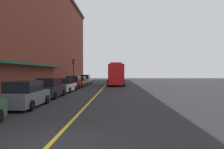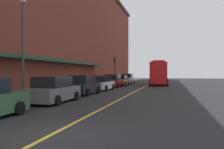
% 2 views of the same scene
% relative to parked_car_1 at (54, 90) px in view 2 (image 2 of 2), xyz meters
% --- Properties ---
extents(ground_plane, '(112.00, 112.00, 0.00)m').
position_rel_parked_car_1_xyz_m(ground_plane, '(3.88, 17.36, -0.81)').
color(ground_plane, '#232326').
extents(sidewalk_left, '(2.40, 70.00, 0.15)m').
position_rel_parked_car_1_xyz_m(sidewalk_left, '(-2.32, 17.36, -0.73)').
color(sidewalk_left, '#ADA8A0').
rests_on(sidewalk_left, ground).
extents(lane_center_stripe, '(0.16, 70.00, 0.01)m').
position_rel_parked_car_1_xyz_m(lane_center_stripe, '(3.88, 17.36, -0.80)').
color(lane_center_stripe, gold).
rests_on(lane_center_stripe, ground).
extents(brick_building_left, '(11.24, 64.00, 17.34)m').
position_rel_parked_car_1_xyz_m(brick_building_left, '(-8.55, 16.36, 7.87)').
color(brick_building_left, maroon).
rests_on(brick_building_left, ground).
extents(parked_car_1, '(2.14, 4.87, 1.72)m').
position_rel_parked_car_1_xyz_m(parked_car_1, '(0.00, 0.00, 0.00)').
color(parked_car_1, '#595B60').
rests_on(parked_car_1, ground).
extents(parked_car_2, '(2.04, 4.54, 1.76)m').
position_rel_parked_car_1_xyz_m(parked_car_2, '(-0.10, 5.82, 0.01)').
color(parked_car_2, black).
rests_on(parked_car_2, ground).
extents(parked_car_3, '(2.08, 4.54, 1.61)m').
position_rel_parked_car_1_xyz_m(parked_car_3, '(-0.05, 11.60, -0.05)').
color(parked_car_3, silver).
rests_on(parked_car_3, ground).
extents(parked_car_4, '(2.16, 4.19, 1.75)m').
position_rel_parked_car_1_xyz_m(parked_car_4, '(-0.16, 17.26, 0.01)').
color(parked_car_4, maroon).
rests_on(parked_car_4, ground).
extents(parked_car_5, '(1.97, 4.21, 1.57)m').
position_rel_parked_car_1_xyz_m(parked_car_5, '(-0.04, 22.14, -0.07)').
color(parked_car_5, '#A5844C').
rests_on(parked_car_5, ground).
extents(parked_car_6, '(1.97, 4.29, 1.82)m').
position_rel_parked_car_1_xyz_m(parked_car_6, '(0.01, 27.63, 0.04)').
color(parked_car_6, silver).
rests_on(parked_car_6, ground).
extents(fire_truck, '(3.01, 8.75, 3.84)m').
position_rel_parked_car_1_xyz_m(fire_truck, '(5.65, 24.83, 1.02)').
color(fire_truck, red).
rests_on(fire_truck, ground).
extents(parking_meter_0, '(0.14, 0.18, 1.33)m').
position_rel_parked_car_1_xyz_m(parking_meter_0, '(-1.47, 25.09, 0.25)').
color(parking_meter_0, '#4C4C51').
rests_on(parking_meter_0, sidewalk_left).
extents(parking_meter_1, '(0.14, 0.18, 1.33)m').
position_rel_parked_car_1_xyz_m(parking_meter_1, '(-1.47, 14.80, 0.25)').
color(parking_meter_1, '#4C4C51').
rests_on(parking_meter_1, sidewalk_left).
extents(parking_meter_2, '(0.14, 0.18, 1.33)m').
position_rel_parked_car_1_xyz_m(parking_meter_2, '(-1.47, 19.56, 0.25)').
color(parking_meter_2, '#4C4C51').
rests_on(parking_meter_2, sidewalk_left).
extents(street_lamp_left, '(0.44, 0.44, 6.94)m').
position_rel_parked_car_1_xyz_m(street_lamp_left, '(-2.07, -0.41, 3.59)').
color(street_lamp_left, '#33383D').
rests_on(street_lamp_left, sidewalk_left).
extents(traffic_light_near, '(0.38, 0.36, 4.30)m').
position_rel_parked_car_1_xyz_m(traffic_light_near, '(-1.41, 23.67, 2.35)').
color(traffic_light_near, '#232326').
rests_on(traffic_light_near, sidewalk_left).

